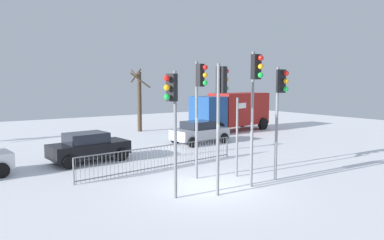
{
  "coord_description": "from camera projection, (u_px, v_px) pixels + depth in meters",
  "views": [
    {
      "loc": [
        -7.71,
        -10.16,
        3.88
      ],
      "look_at": [
        0.97,
        2.61,
        2.26
      ],
      "focal_mm": 32.58,
      "sensor_mm": 36.0,
      "label": 1
    }
  ],
  "objects": [
    {
      "name": "delivery_truck",
      "position": [
        231.0,
        110.0,
        28.54
      ],
      "size": [
        7.27,
        3.37,
        3.1
      ],
      "rotation": [
        0.0,
        0.0,
        3.25
      ],
      "color": "maroon",
      "rests_on": "ground"
    },
    {
      "name": "bare_tree_left",
      "position": [
        139.0,
        99.0,
        28.19
      ],
      "size": [
        1.55,
        1.59,
        5.13
      ],
      "color": "#473828",
      "rests_on": "ground"
    },
    {
      "name": "traffic_light_mid_right",
      "position": [
        255.0,
        89.0,
        12.69
      ],
      "size": [
        0.33,
        0.57,
        5.03
      ],
      "rotation": [
        0.0,
        0.0,
        3.08
      ],
      "color": "slate",
      "rests_on": "ground"
    },
    {
      "name": "car_silver_trailing",
      "position": [
        200.0,
        132.0,
        22.62
      ],
      "size": [
        3.94,
        2.22,
        1.47
      ],
      "rotation": [
        0.0,
        0.0,
        0.09
      ],
      "color": "#B2B5BA",
      "rests_on": "ground"
    },
    {
      "name": "traffic_light_foreground_right",
      "position": [
        172.0,
        106.0,
        11.41
      ],
      "size": [
        0.55,
        0.37,
        4.3
      ],
      "rotation": [
        0.0,
        0.0,
        1.91
      ],
      "color": "slate",
      "rests_on": "ground"
    },
    {
      "name": "car_black_near",
      "position": [
        89.0,
        147.0,
        17.28
      ],
      "size": [
        3.97,
        2.29,
        1.47
      ],
      "rotation": [
        0.0,
        0.0,
        0.12
      ],
      "color": "black",
      "rests_on": "ground"
    },
    {
      "name": "ground_plane",
      "position": [
        210.0,
        187.0,
        13.08
      ],
      "size": [
        60.0,
        60.0,
        0.0
      ],
      "primitive_type": "plane",
      "color": "white"
    },
    {
      "name": "pedestrian_guard_railing",
      "position": [
        163.0,
        157.0,
        15.92
      ],
      "size": [
        8.3,
        0.76,
        1.07
      ],
      "rotation": [
        0.0,
        0.0,
        0.08
      ],
      "color": "slate",
      "rests_on": "ground"
    },
    {
      "name": "traffic_light_foreground_left",
      "position": [
        280.0,
        98.0,
        13.61
      ],
      "size": [
        0.33,
        0.57,
        4.52
      ],
      "rotation": [
        0.0,
        0.0,
        3.17
      ],
      "color": "slate",
      "rests_on": "ground"
    },
    {
      "name": "traffic_light_rear_left",
      "position": [
        199.0,
        94.0,
        13.87
      ],
      "size": [
        0.38,
        0.54,
        4.76
      ],
      "rotation": [
        0.0,
        0.0,
        3.49
      ],
      "color": "slate",
      "rests_on": "ground"
    },
    {
      "name": "direction_sign_post",
      "position": [
        238.0,
        133.0,
        14.47
      ],
      "size": [
        0.75,
        0.31,
        3.3
      ],
      "rotation": [
        0.0,
        0.0,
        0.34
      ],
      "color": "slate",
      "rests_on": "ground"
    },
    {
      "name": "traffic_light_mid_left",
      "position": [
        221.0,
        99.0,
        11.91
      ],
      "size": [
        0.56,
        0.36,
        4.56
      ],
      "rotation": [
        0.0,
        0.0,
        4.93
      ],
      "color": "slate",
      "rests_on": "ground"
    }
  ]
}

